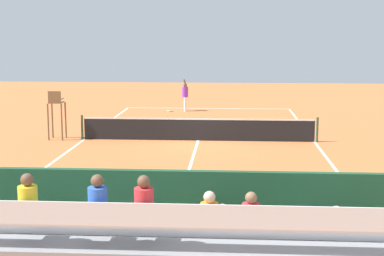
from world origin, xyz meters
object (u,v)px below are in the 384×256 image
at_px(umpire_chair, 56,110).
at_px(courtside_bench, 307,233).
at_px(tennis_ball_far, 166,115).
at_px(tennis_racket, 169,111).
at_px(tennis_player, 185,94).
at_px(tennis_ball_near, 218,116).
at_px(equipment_bag, 233,251).
at_px(bleacher_stand, 147,247).
at_px(tennis_net, 198,129).

bearing_deg(umpire_chair, courtside_bench, 124.88).
bearing_deg(tennis_ball_far, tennis_racket, -87.38).
distance_m(tennis_player, tennis_ball_far, 2.55).
height_order(umpire_chair, tennis_ball_near, umpire_chair).
relative_size(equipment_bag, tennis_ball_near, 13.64).
bearing_deg(bleacher_stand, tennis_ball_far, -84.54).
bearing_deg(umpire_chair, tennis_ball_near, -132.74).
distance_m(tennis_net, equipment_bag, 13.49).
relative_size(tennis_ball_near, tennis_ball_far, 1.00).
height_order(tennis_player, tennis_racket, tennis_player).
relative_size(courtside_bench, tennis_racket, 3.30).
height_order(tennis_net, courtside_bench, tennis_net).
xyz_separation_m(tennis_net, tennis_ball_near, (-0.72, -7.38, -0.47)).
bearing_deg(courtside_bench, tennis_ball_near, -83.74).
bearing_deg(umpire_chair, tennis_racket, -112.07).
bearing_deg(tennis_net, courtside_bench, 102.66).
xyz_separation_m(tennis_racket, tennis_ball_near, (-3.02, 2.12, 0.02)).
height_order(umpire_chair, tennis_player, umpire_chair).
xyz_separation_m(tennis_player, tennis_ball_near, (-2.04, 2.29, -0.98)).
height_order(tennis_player, tennis_ball_near, tennis_player).
distance_m(tennis_net, tennis_ball_near, 7.43).
bearing_deg(umpire_chair, tennis_ball_far, -117.68).
distance_m(bleacher_stand, equipment_bag, 2.61).
bearing_deg(tennis_racket, tennis_net, 103.64).
xyz_separation_m(umpire_chair, courtside_bench, (-9.18, 13.17, -0.76)).
bearing_deg(tennis_player, tennis_racket, 9.71).
distance_m(tennis_net, tennis_player, 9.77).
relative_size(courtside_bench, tennis_ball_near, 27.27).
distance_m(umpire_chair, tennis_player, 10.93).
bearing_deg(tennis_net, tennis_racket, -76.36).
height_order(bleacher_stand, tennis_ball_near, bleacher_stand).
bearing_deg(bleacher_stand, tennis_player, -87.04).
xyz_separation_m(tennis_net, tennis_ball_far, (2.21, -7.50, -0.47)).
relative_size(tennis_player, tennis_ball_near, 29.18).
xyz_separation_m(tennis_net, umpire_chair, (6.20, 0.10, 0.81)).
bearing_deg(tennis_player, tennis_net, 97.78).
relative_size(umpire_chair, equipment_bag, 2.38).
distance_m(equipment_bag, tennis_ball_far, 21.22).
height_order(courtside_bench, tennis_racket, courtside_bench).
bearing_deg(umpire_chair, tennis_net, -179.06).
height_order(tennis_racket, tennis_ball_far, tennis_ball_far).
bearing_deg(tennis_net, bleacher_stand, 89.90).
relative_size(bleacher_stand, tennis_ball_far, 137.27).
bearing_deg(tennis_ball_far, tennis_player, -112.32).
relative_size(tennis_racket, tennis_ball_near, 8.26).
bearing_deg(courtside_bench, tennis_net, -77.34).
height_order(courtside_bench, equipment_bag, courtside_bench).
xyz_separation_m(equipment_bag, tennis_ball_near, (0.76, -20.78, -0.15)).
bearing_deg(tennis_net, umpire_chair, 0.94).
distance_m(bleacher_stand, courtside_bench, 3.70).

